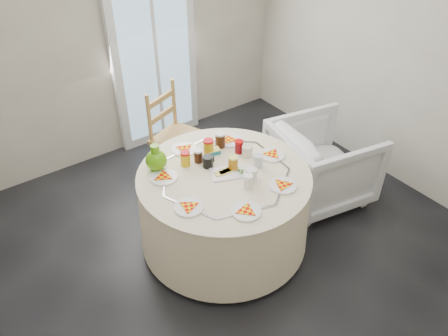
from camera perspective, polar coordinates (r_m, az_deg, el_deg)
floor at (r=3.94m, az=0.98°, el=-10.00°), size 4.00×4.00×0.00m
wall_back at (r=4.73m, az=-14.13°, el=16.28°), size 4.00×0.02×2.60m
wall_right at (r=4.51m, az=22.62°, el=13.60°), size 0.02×4.00×2.60m
glass_door at (r=4.93m, az=-9.12°, el=14.60°), size 1.00×0.08×2.10m
table at (r=3.73m, az=-0.00°, el=-5.25°), size 1.44×1.44×0.73m
wooden_chair at (r=4.42m, az=-5.92°, el=3.67°), size 0.59×0.57×1.02m
armchair at (r=4.31m, az=12.63°, el=0.59°), size 0.94×0.98×0.87m
place_settings at (r=3.48m, az=-0.00°, el=-0.40°), size 1.48×1.48×0.02m
jar_cluster at (r=3.62m, az=-1.63°, el=2.22°), size 0.59×0.42×0.16m
butter_tub at (r=3.70m, az=-1.38°, el=2.48°), size 0.12×0.10×0.04m
green_pitcher at (r=3.51m, az=-8.90°, el=1.56°), size 0.19×0.19×0.22m
cheese_platter at (r=3.48m, az=0.54°, el=-0.33°), size 0.33×0.27×0.04m
mugs_glasses at (r=3.54m, az=1.38°, el=1.19°), size 0.85×0.85×0.12m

